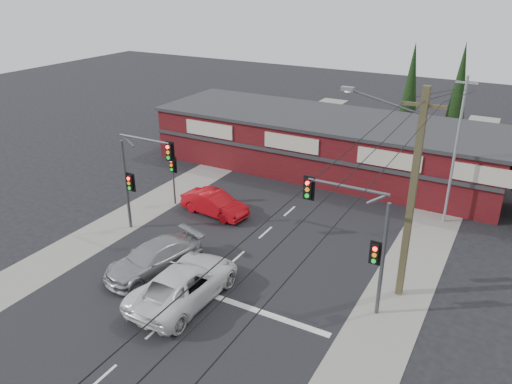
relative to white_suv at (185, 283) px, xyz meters
The scene contains 18 objects.
ground 2.48m from the white_suv, 84.34° to the left, with size 120.00×120.00×0.00m, color black.
road_strip 7.37m from the white_suv, 88.20° to the left, with size 14.00×70.00×0.01m, color black.
verge_left 11.07m from the white_suv, 138.52° to the left, with size 3.00×70.00×0.02m, color gray.
verge_right 11.42m from the white_suv, 39.96° to the left, with size 3.00×70.00×0.02m, color gray.
stop_line 3.91m from the white_suv, 12.30° to the left, with size 6.50×0.35×0.01m, color silver.
white_suv is the anchor object (origin of this frame).
silver_suv 3.05m from the white_suv, 157.64° to the left, with size 2.18×5.35×1.55m, color #A3A6A8.
red_sedan 9.13m from the white_suv, 114.58° to the left, with size 1.58×4.53×1.49m, color #B60B12.
lane_dashes 6.03m from the white_suv, 87.80° to the left, with size 0.12×44.92×0.01m.
shop_building 19.36m from the white_suv, 92.27° to the left, with size 27.30×8.40×4.22m.
conifer_near 26.97m from the white_suv, 81.93° to the left, with size 1.80×1.80×9.25m.
conifer_far 29.58m from the white_suv, 75.68° to the left, with size 1.80×1.80×9.25m.
traffic_mast_left 8.15m from the white_suv, 145.14° to the left, with size 3.77×0.27×5.97m.
traffic_mast_right 8.42m from the white_suv, 25.06° to the left, with size 3.96×0.27×5.97m.
pedestal_signal 10.96m from the white_suv, 129.96° to the left, with size 0.55×0.27×3.38m.
utility_pole 11.07m from the white_suv, 31.67° to the left, with size 4.38×0.59×10.00m.
steel_pole 17.46m from the white_suv, 57.19° to the left, with size 1.20×0.16×9.00m.
power_lines 11.95m from the white_suv, ahead, with size 2.01×29.00×1.22m.
Camera 1 is at (12.18, -17.86, 14.11)m, focal length 35.00 mm.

